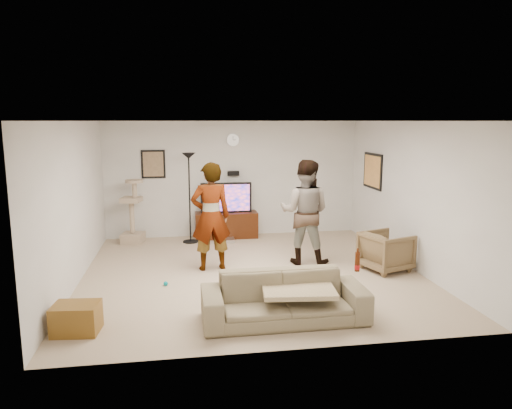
{
  "coord_description": "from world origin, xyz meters",
  "views": [
    {
      "loc": [
        -1.11,
        -7.51,
        2.5
      ],
      "look_at": [
        0.11,
        0.2,
        1.12
      ],
      "focal_mm": 33.25,
      "sensor_mm": 36.0,
      "label": 1
    }
  ],
  "objects": [
    {
      "name": "beer_bottle",
      "position": [
        1.08,
        -1.96,
        0.73
      ],
      "size": [
        0.06,
        0.06,
        0.25
      ],
      "primitive_type": "cylinder",
      "color": "#481905",
      "rests_on": "sofa"
    },
    {
      "name": "picture_right",
      "position": [
        2.73,
        1.6,
        1.5
      ],
      "size": [
        0.03,
        0.78,
        0.62
      ],
      "primitive_type": "cube",
      "color": "#D5974D",
      "rests_on": "wall_right"
    },
    {
      "name": "ceiling",
      "position": [
        0.0,
        0.0,
        2.51
      ],
      "size": [
        5.5,
        5.5,
        0.02
      ],
      "primitive_type": "cube",
      "color": "silver",
      "rests_on": "wall_back"
    },
    {
      "name": "throw_blanket",
      "position": [
        0.3,
        -1.96,
        0.41
      ],
      "size": [
        0.97,
        0.79,
        0.06
      ],
      "primitive_type": "cube",
      "rotation": [
        0.0,
        0.0,
        -0.11
      ],
      "color": "tan",
      "rests_on": "sofa"
    },
    {
      "name": "wall_left",
      "position": [
        -2.75,
        0.0,
        1.25
      ],
      "size": [
        0.04,
        5.5,
        2.5
      ],
      "primitive_type": "cube",
      "color": "silver",
      "rests_on": "floor"
    },
    {
      "name": "armchair",
      "position": [
        2.27,
        -0.21,
        0.33
      ],
      "size": [
        0.91,
        0.9,
        0.66
      ],
      "primitive_type": "imported",
      "rotation": [
        0.0,
        0.0,
        1.9
      ],
      "color": "brown",
      "rests_on": "floor"
    },
    {
      "name": "floor_lamp",
      "position": [
        -0.96,
        2.22,
        0.93
      ],
      "size": [
        0.32,
        0.32,
        1.86
      ],
      "primitive_type": "cylinder",
      "color": "black",
      "rests_on": "floor"
    },
    {
      "name": "toy_ball",
      "position": [
        -1.4,
        -0.42,
        0.04
      ],
      "size": [
        0.07,
        0.07,
        0.07
      ],
      "primitive_type": "sphere",
      "color": "#02818D",
      "rests_on": "floor"
    },
    {
      "name": "cat_tree",
      "position": [
        -2.15,
        2.38,
        0.67
      ],
      "size": [
        0.51,
        0.51,
        1.33
      ],
      "primitive_type": "cube",
      "rotation": [
        0.0,
        0.0,
        -0.21
      ],
      "color": "tan",
      "rests_on": "floor"
    },
    {
      "name": "wall_front",
      "position": [
        0.0,
        -2.75,
        1.25
      ],
      "size": [
        5.5,
        0.04,
        2.5
      ],
      "primitive_type": "cube",
      "color": "silver",
      "rests_on": "floor"
    },
    {
      "name": "tv_screen",
      "position": [
        -0.18,
        2.46,
        0.88
      ],
      "size": [
        1.0,
        0.01,
        0.57
      ],
      "primitive_type": "cube",
      "color": "#F2565C",
      "rests_on": "tv"
    },
    {
      "name": "console_box",
      "position": [
        -0.25,
        2.11,
        0.04
      ],
      "size": [
        0.4,
        0.3,
        0.07
      ],
      "primitive_type": "cube",
      "color": "#BEBEBF",
      "rests_on": "floor"
    },
    {
      "name": "picture_back",
      "position": [
        -1.7,
        2.73,
        1.6
      ],
      "size": [
        0.42,
        0.03,
        0.52
      ],
      "primitive_type": "cube",
      "color": "#7D6549",
      "rests_on": "wall_back"
    },
    {
      "name": "floor",
      "position": [
        0.0,
        0.0,
        -0.01
      ],
      "size": [
        5.5,
        5.5,
        0.02
      ],
      "primitive_type": "cube",
      "color": "tan",
      "rests_on": "ground"
    },
    {
      "name": "wall_clock",
      "position": [
        0.0,
        2.72,
        2.1
      ],
      "size": [
        0.26,
        0.04,
        0.26
      ],
      "primitive_type": "cylinder",
      "rotation": [
        1.57,
        0.0,
        0.0
      ],
      "color": "white",
      "rests_on": "wall_back"
    },
    {
      "name": "side_table",
      "position": [
        -2.4,
        -1.92,
        0.18
      ],
      "size": [
        0.57,
        0.45,
        0.35
      ],
      "primitive_type": "cube",
      "rotation": [
        0.0,
        0.0,
        -0.1
      ],
      "color": "brown",
      "rests_on": "floor"
    },
    {
      "name": "sofa",
      "position": [
        0.12,
        -1.96,
        0.3
      ],
      "size": [
        2.07,
        0.81,
        0.6
      ],
      "primitive_type": "imported",
      "rotation": [
        0.0,
        0.0,
        0.0
      ],
      "color": "#73674D",
      "rests_on": "floor"
    },
    {
      "name": "person_left",
      "position": [
        -0.65,
        0.31,
        0.92
      ],
      "size": [
        0.72,
        0.52,
        1.84
      ],
      "primitive_type": "imported",
      "rotation": [
        0.0,
        0.0,
        3.26
      ],
      "color": "gray",
      "rests_on": "floor"
    },
    {
      "name": "person_right",
      "position": [
        1.01,
        0.42,
        0.92
      ],
      "size": [
        1.1,
        1.0,
        1.85
      ],
      "primitive_type": "imported",
      "rotation": [
        0.0,
        0.0,
        2.72
      ],
      "color": "#296399",
      "rests_on": "floor"
    },
    {
      "name": "tv_stand",
      "position": [
        -0.18,
        2.5,
        0.28
      ],
      "size": [
        1.34,
        0.45,
        0.56
      ],
      "primitive_type": "cube",
      "color": "black",
      "rests_on": "floor"
    },
    {
      "name": "wall_speaker",
      "position": [
        0.0,
        2.69,
        1.38
      ],
      "size": [
        0.25,
        0.1,
        0.1
      ],
      "primitive_type": "cube",
      "color": "black",
      "rests_on": "wall_back"
    },
    {
      "name": "wall_right",
      "position": [
        2.75,
        0.0,
        1.25
      ],
      "size": [
        0.04,
        5.5,
        2.5
      ],
      "primitive_type": "cube",
      "color": "silver",
      "rests_on": "floor"
    },
    {
      "name": "wall_back",
      "position": [
        0.0,
        2.75,
        1.25
      ],
      "size": [
        5.5,
        0.04,
        2.5
      ],
      "primitive_type": "cube",
      "color": "silver",
      "rests_on": "floor"
    },
    {
      "name": "tv",
      "position": [
        -0.18,
        2.5,
        0.88
      ],
      "size": [
        1.09,
        0.08,
        0.65
      ],
      "primitive_type": "cube",
      "color": "black",
      "rests_on": "tv_stand"
    }
  ]
}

